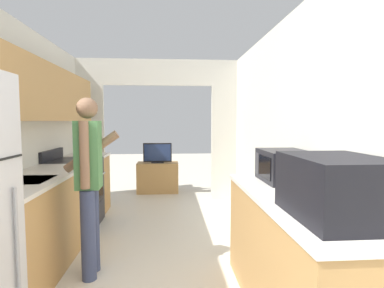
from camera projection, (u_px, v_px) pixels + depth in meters
wall_right at (312, 142)px, 2.59m from camera, size 0.06×6.79×2.50m
wall_far_with_doorway at (158, 119)px, 5.28m from camera, size 3.19×0.06×2.50m
counter_left at (49, 212)px, 3.21m from camera, size 0.62×3.13×0.91m
counter_right at (297, 259)px, 2.13m from camera, size 0.62×1.76×0.91m
range_oven at (75, 193)px, 4.06m from camera, size 0.66×0.73×1.05m
person at (89, 182)px, 2.73m from camera, size 0.53×0.38×1.64m
suitcase at (336, 187)px, 1.62m from camera, size 0.46×0.63×0.34m
microwave at (284, 166)px, 2.60m from camera, size 0.38×0.50×0.27m
book_stack at (298, 191)px, 2.14m from camera, size 0.25×0.31×0.06m
tv_cabinet at (158, 177)px, 6.02m from camera, size 0.82×0.42×0.60m
television at (158, 153)px, 5.93m from camera, size 0.56×0.16×0.39m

